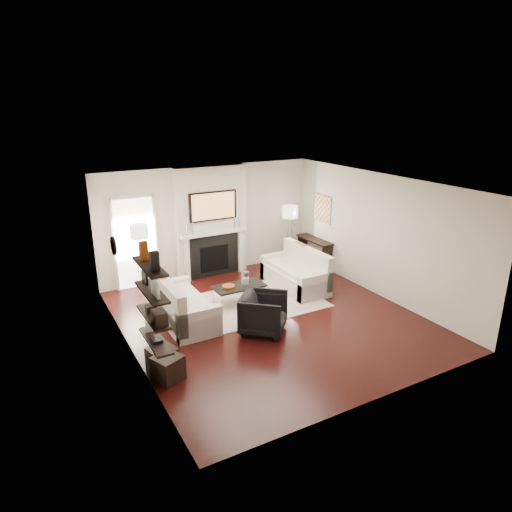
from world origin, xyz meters
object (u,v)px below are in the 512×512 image
lamp_right_shade (290,212)px  loveseat_right_base (295,279)px  armchair (264,311)px  loveseat_left_base (184,312)px  coffee_table (239,286)px  lamp_left_shade (139,231)px  ottoman_near (162,359)px

lamp_right_shade → loveseat_right_base: bearing=-117.8°
armchair → loveseat_right_base: bearing=-7.0°
loveseat_left_base → coffee_table: 1.37m
lamp_left_shade → lamp_right_shade: bearing=-0.4°
coffee_table → ottoman_near: bearing=-142.8°
armchair → ottoman_near: bearing=141.7°
loveseat_left_base → coffee_table: size_ratio=1.64×
loveseat_left_base → ottoman_near: (-0.92, -1.48, -0.01)m
coffee_table → armchair: size_ratio=1.34×
coffee_table → lamp_right_shade: bearing=34.3°
loveseat_left_base → lamp_left_shade: 2.21m
loveseat_left_base → armchair: bearing=-43.2°
loveseat_right_base → lamp_left_shade: bearing=156.4°
loveseat_left_base → lamp_right_shade: bearing=26.3°
loveseat_right_base → armchair: armchair is taller
lamp_left_shade → lamp_right_shade: size_ratio=1.00×
lamp_right_shade → ottoman_near: size_ratio=1.00×
loveseat_left_base → loveseat_right_base: same height
loveseat_right_base → lamp_right_shade: (0.72, 1.36, 1.24)m
coffee_table → ottoman_near: 2.83m
loveseat_left_base → lamp_left_shade: bearing=99.4°
lamp_right_shade → ottoman_near: lamp_right_shade is taller
loveseat_right_base → lamp_left_shade: 3.69m
coffee_table → lamp_left_shade: (-1.63, 1.57, 1.05)m
lamp_right_shade → armchair: bearing=-130.1°
loveseat_right_base → lamp_right_shade: bearing=62.2°
loveseat_right_base → coffee_table: (-1.55, -0.18, 0.19)m
loveseat_right_base → ottoman_near: size_ratio=4.50×
lamp_left_shade → ottoman_near: lamp_left_shade is taller
lamp_right_shade → lamp_left_shade: bearing=179.6°
ottoman_near → armchair: bearing=10.2°
loveseat_right_base → lamp_left_shade: lamp_left_shade is taller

